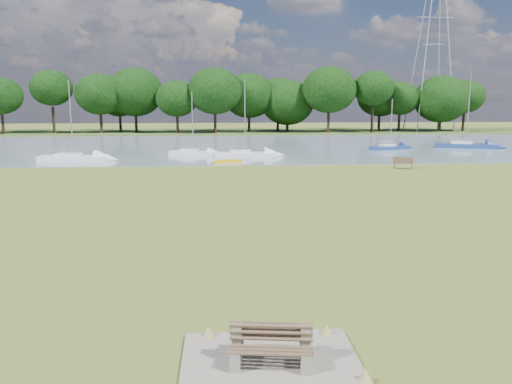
{
  "coord_description": "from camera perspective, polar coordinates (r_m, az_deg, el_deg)",
  "views": [
    {
      "loc": [
        -1.12,
        -24.75,
        6.18
      ],
      "look_at": [
        0.5,
        -2.0,
        1.94
      ],
      "focal_mm": 35.0,
      "sensor_mm": 36.0,
      "label": 1
    }
  ],
  "objects": [
    {
      "name": "sailboat_5",
      "position": [
        54.12,
        -20.22,
        3.84
      ],
      "size": [
        7.09,
        2.7,
        8.05
      ],
      "rotation": [
        0.0,
        0.0,
        -0.11
      ],
      "color": "silver",
      "rests_on": "river"
    },
    {
      "name": "sailboat_1",
      "position": [
        56.36,
        -7.27,
        4.62
      ],
      "size": [
        5.54,
        2.61,
        6.98
      ],
      "rotation": [
        0.0,
        0.0,
        -0.22
      ],
      "color": "silver",
      "rests_on": "river"
    },
    {
      "name": "tree_line",
      "position": [
        93.12,
        -9.35,
        10.92
      ],
      "size": [
        125.17,
        9.81,
        11.87
      ],
      "color": "black",
      "rests_on": "far_bank"
    },
    {
      "name": "sailboat_0",
      "position": [
        54.35,
        -1.34,
        4.51
      ],
      "size": [
        6.6,
        2.08,
        8.3
      ],
      "rotation": [
        0.0,
        0.0,
        -0.04
      ],
      "color": "silver",
      "rests_on": "river"
    },
    {
      "name": "sailboat_2",
      "position": [
        69.75,
        22.8,
        5.08
      ],
      "size": [
        7.71,
        4.26,
        9.36
      ],
      "rotation": [
        0.0,
        0.0,
        -0.31
      ],
      "color": "navy",
      "rests_on": "river"
    },
    {
      "name": "sailboat_3",
      "position": [
        64.48,
        15.03,
        5.06
      ],
      "size": [
        5.45,
        3.04,
        6.2
      ],
      "rotation": [
        0.0,
        0.0,
        0.32
      ],
      "color": "navy",
      "rests_on": "river"
    },
    {
      "name": "bench_pair",
      "position": [
        12.2,
        1.73,
        -17.11
      ],
      "size": [
        2.06,
        1.37,
        1.04
      ],
      "rotation": [
        0.0,
        0.0,
        -0.13
      ],
      "color": "gray",
      "rests_on": "concrete_pad"
    },
    {
      "name": "kayak",
      "position": [
        49.25,
        -3.27,
        3.53
      ],
      "size": [
        2.87,
        1.51,
        0.28
      ],
      "primitive_type": "cube",
      "rotation": [
        0.0,
        0.0,
        0.32
      ],
      "color": "#FAA80D",
      "rests_on": "river"
    },
    {
      "name": "concrete_pad",
      "position": [
        12.43,
        1.71,
        -19.04
      ],
      "size": [
        4.2,
        3.2,
        0.1
      ],
      "primitive_type": "cube",
      "color": "gray",
      "rests_on": "ground"
    },
    {
      "name": "river",
      "position": [
        67.04,
        -3.11,
        5.23
      ],
      "size": [
        220.0,
        40.0,
        0.1
      ],
      "primitive_type": "cube",
      "color": "gray",
      "rests_on": "ground"
    },
    {
      "name": "ground",
      "position": [
        25.53,
        -1.45,
        -3.48
      ],
      "size": [
        220.0,
        220.0,
        0.0
      ],
      "primitive_type": "plane",
      "color": "olive"
    },
    {
      "name": "riverbank_bench",
      "position": [
        47.0,
        16.47,
        3.19
      ],
      "size": [
        1.78,
        1.14,
        1.06
      ],
      "rotation": [
        0.0,
        0.0,
        -0.4
      ],
      "color": "brown",
      "rests_on": "ground"
    },
    {
      "name": "far_bank",
      "position": [
        96.95,
        -3.43,
        6.86
      ],
      "size": [
        220.0,
        20.0,
        0.4
      ],
      "primitive_type": "cube",
      "color": "#4C6626",
      "rests_on": "ground"
    },
    {
      "name": "pylon",
      "position": [
        104.06,
        19.77,
        18.35
      ],
      "size": [
        7.15,
        5.01,
        34.46
      ],
      "color": "#959AA2",
      "rests_on": "far_bank"
    }
  ]
}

